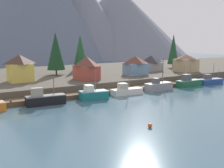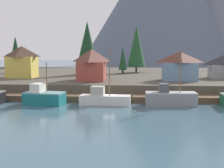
{
  "view_description": "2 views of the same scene",
  "coord_description": "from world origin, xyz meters",
  "views": [
    {
      "loc": [
        -40.35,
        -57.37,
        13.35
      ],
      "look_at": [
        -1.86,
        2.79,
        2.24
      ],
      "focal_mm": 44.49,
      "sensor_mm": 36.0,
      "label": 1
    },
    {
      "loc": [
        4.05,
        -49.23,
        8.77
      ],
      "look_at": [
        0.58,
        2.73,
        2.87
      ],
      "focal_mm": 47.72,
      "sensor_mm": 36.0,
      "label": 2
    }
  ],
  "objects": [
    {
      "name": "ground_plane",
      "position": [
        0.0,
        20.0,
        -0.5
      ],
      "size": [
        400.0,
        400.0,
        1.0
      ],
      "primitive_type": "cube",
      "color": "#3D5B6B"
    },
    {
      "name": "dock",
      "position": [
        0.0,
        1.99,
        0.5
      ],
      "size": [
        80.0,
        4.0,
        1.6
      ],
      "color": "brown",
      "rests_on": "ground_plane"
    },
    {
      "name": "shoreline_bank",
      "position": [
        0.0,
        32.0,
        1.25
      ],
      "size": [
        400.0,
        56.0,
        2.5
      ],
      "primitive_type": "cube",
      "color": "#4C473D",
      "rests_on": "ground_plane"
    },
    {
      "name": "mountain_central_peak",
      "position": [
        57.21,
        141.39,
        31.76
      ],
      "size": [
        87.23,
        87.23,
        63.52
      ],
      "primitive_type": "cone",
      "color": "slate",
      "rests_on": "ground_plane"
    },
    {
      "name": "fishing_boat_teal",
      "position": [
        -10.26,
        -2.21,
        1.24
      ],
      "size": [
        6.75,
        4.1,
        6.86
      ],
      "rotation": [
        0.0,
        0.0,
        -0.16
      ],
      "color": "#196B70",
      "rests_on": "ground_plane"
    },
    {
      "name": "fishing_boat_white",
      "position": [
        -0.44,
        -1.6,
        1.01
      ],
      "size": [
        8.29,
        2.95,
        9.21
      ],
      "rotation": [
        0.0,
        0.0,
        -0.05
      ],
      "color": "silver",
      "rests_on": "ground_plane"
    },
    {
      "name": "fishing_boat_grey",
      "position": [
        10.24,
        -1.71,
        1.22
      ],
      "size": [
        8.08,
        3.14,
        8.78
      ],
      "rotation": [
        0.0,
        0.0,
        0.04
      ],
      "color": "gray",
      "rests_on": "ground_plane"
    },
    {
      "name": "house_yellow",
      "position": [
        -21.3,
        18.04,
        6.21
      ],
      "size": [
        6.31,
        5.74,
        7.26
      ],
      "color": "gold",
      "rests_on": "shoreline_bank"
    },
    {
      "name": "house_red",
      "position": [
        -4.3,
        12.44,
        5.87
      ],
      "size": [
        5.77,
        7.13,
        6.59
      ],
      "color": "#9E4238",
      "rests_on": "shoreline_bank"
    },
    {
      "name": "house_blue",
      "position": [
        13.97,
        13.53,
        5.59
      ],
      "size": [
        7.19,
        5.24,
        6.03
      ],
      "color": "#6689A8",
      "rests_on": "shoreline_bank"
    },
    {
      "name": "conifer_near_left",
      "position": [
        1.6,
        31.01,
        6.59
      ],
      "size": [
        2.26,
        2.26,
        7.19
      ],
      "color": "#4C3823",
      "rests_on": "shoreline_bank"
    },
    {
      "name": "conifer_near_right",
      "position": [
        -7.45,
        27.49,
        10.18
      ],
      "size": [
        5.77,
        5.77,
        13.68
      ],
      "color": "#4C3823",
      "rests_on": "shoreline_bank"
    },
    {
      "name": "conifer_mid_left",
      "position": [
        5.31,
        35.75,
        9.9
      ],
      "size": [
        5.24,
        5.24,
        13.18
      ],
      "color": "#4C3823",
      "rests_on": "shoreline_bank"
    },
    {
      "name": "conifer_back_right",
      "position": [
        -28.18,
        31.76,
        8.16
      ],
      "size": [
        3.75,
        3.75,
        10.23
      ],
      "color": "#4C3823",
      "rests_on": "shoreline_bank"
    }
  ]
}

